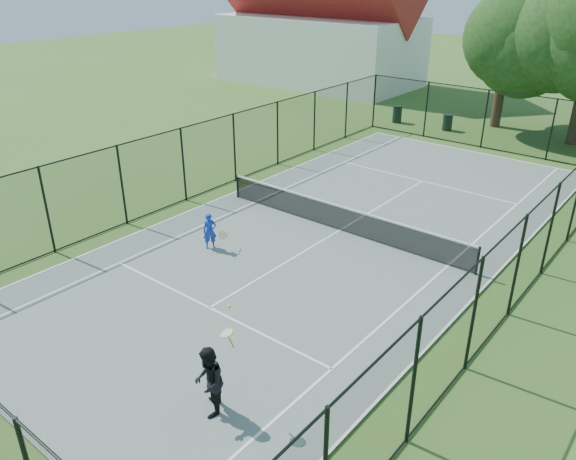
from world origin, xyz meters
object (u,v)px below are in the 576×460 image
Objects in this scene: tennis_net at (340,217)px; trash_bin_right at (447,122)px; player_blue at (210,231)px; player_black at (209,382)px; trash_bin_left at (397,114)px.

tennis_net is 15.31m from trash_bin_right.
player_black is at bearing -44.03° from player_blue.
player_black is (5.72, -24.20, 0.40)m from trash_bin_right.
player_black reaches higher than trash_bin_right.
trash_bin_right is (3.10, 0.25, -0.05)m from trash_bin_left.
tennis_net reaches higher than trash_bin_left.
player_blue reaches higher than tennis_net.
player_blue is at bearing 135.97° from player_black.
player_black reaches higher than trash_bin_left.
tennis_net is 9.60m from player_black.
trash_bin_left is 0.39× the size of player_black.
tennis_net is 15.93m from trash_bin_left.
trash_bin_right is 0.35× the size of player_black.
trash_bin_right is at bearing 100.61° from tennis_net.
trash_bin_right is 18.88m from player_blue.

